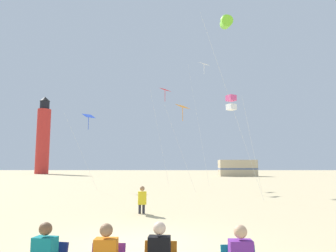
{
  "coord_description": "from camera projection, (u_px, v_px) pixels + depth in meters",
  "views": [
    {
      "loc": [
        0.74,
        -8.12,
        2.05
      ],
      "look_at": [
        0.68,
        12.37,
        4.59
      ],
      "focal_mm": 33.01,
      "sensor_mm": 36.0,
      "label": 1
    }
  ],
  "objects": [
    {
      "name": "lighthouse_distant",
      "position": [
        44.0,
        137.0,
        66.83
      ],
      "size": [
        2.8,
        2.8,
        16.8
      ],
      "color": "red",
      "rests_on": "ground"
    },
    {
      "name": "kite_tube_lime",
      "position": [
        227.0,
        22.0,
        20.44
      ],
      "size": [
        3.42,
        3.18,
        12.13
      ],
      "color": "silver",
      "rests_on": "ground"
    },
    {
      "name": "kite_diamond_scarlet",
      "position": [
        166.0,
        93.0,
        31.04
      ],
      "size": [
        2.11,
        2.11,
        9.74
      ],
      "color": "silver",
      "rests_on": "ground"
    },
    {
      "name": "kite_diamond_blue",
      "position": [
        89.0,
        118.0,
        26.39
      ],
      "size": [
        2.96,
        2.26,
        6.37
      ],
      "color": "silver",
      "rests_on": "ground"
    },
    {
      "name": "kite_diamond_white",
      "position": [
        204.0,
        69.0,
        32.59
      ],
      "size": [
        2.35,
        2.35,
        12.85
      ],
      "color": "silver",
      "rests_on": "ground"
    },
    {
      "name": "rv_van_tan",
      "position": [
        239.0,
        168.0,
        53.07
      ],
      "size": [
        6.5,
        2.52,
        2.8
      ],
      "rotation": [
        0.0,
        0.0,
        0.03
      ],
      "color": "#C6B28C",
      "rests_on": "ground"
    },
    {
      "name": "kite_box_rainbow",
      "position": [
        232.0,
        103.0,
        23.51
      ],
      "size": [
        2.61,
        2.61,
        7.29
      ],
      "color": "silver",
      "rests_on": "ground"
    },
    {
      "name": "kite_flyer_standing",
      "position": [
        143.0,
        199.0,
        12.69
      ],
      "size": [
        0.37,
        0.53,
        1.16
      ],
      "rotation": [
        0.0,
        0.0,
        3.27
      ],
      "color": "yellow",
      "rests_on": "ground"
    },
    {
      "name": "kite_diamond_orange",
      "position": [
        183.0,
        109.0,
        25.58
      ],
      "size": [
        2.4,
        2.14,
        7.02
      ],
      "color": "silver",
      "rests_on": "ground"
    },
    {
      "name": "ground",
      "position": [
        140.0,
        246.0,
        7.81
      ],
      "size": [
        200.0,
        200.0,
        0.0
      ],
      "primitive_type": "plane",
      "color": "#D3BC8C"
    }
  ]
}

